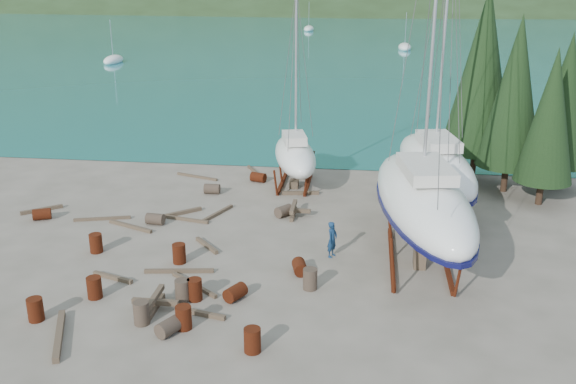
# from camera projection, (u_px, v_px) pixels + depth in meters

# --- Properties ---
(ground) EXTENTS (600.00, 600.00, 0.00)m
(ground) POSITION_uv_depth(u_px,v_px,m) (256.00, 271.00, 27.45)
(ground) COLOR #5F574B
(ground) RESTS_ON ground
(cypress_near_right) EXTENTS (3.60, 3.60, 10.00)m
(cypress_near_right) POSITION_uv_depth(u_px,v_px,m) (515.00, 92.00, 35.31)
(cypress_near_right) COLOR black
(cypress_near_right) RESTS_ON ground
(cypress_mid_right) EXTENTS (3.06, 3.06, 8.50)m
(cypress_mid_right) POSITION_uv_depth(u_px,v_px,m) (550.00, 116.00, 33.55)
(cypress_mid_right) COLOR black
(cypress_mid_right) RESTS_ON ground
(cypress_back_left) EXTENTS (4.14, 4.14, 11.50)m
(cypress_back_left) POSITION_uv_depth(u_px,v_px,m) (483.00, 70.00, 37.07)
(cypress_back_left) COLOR black
(cypress_back_left) RESTS_ON ground
(cypress_far_right) EXTENTS (3.24, 3.24, 9.00)m
(cypress_far_right) POSITION_uv_depth(u_px,v_px,m) (565.00, 100.00, 36.09)
(cypress_far_right) COLOR black
(cypress_far_right) RESTS_ON ground
(moored_boat_left) EXTENTS (2.00, 5.00, 6.05)m
(moored_boat_left) POSITION_uv_depth(u_px,v_px,m) (113.00, 60.00, 87.00)
(moored_boat_left) COLOR white
(moored_boat_left) RESTS_ON ground
(moored_boat_mid) EXTENTS (2.00, 5.00, 6.05)m
(moored_boat_mid) POSITION_uv_depth(u_px,v_px,m) (405.00, 47.00, 101.07)
(moored_boat_mid) COLOR white
(moored_boat_mid) RESTS_ON ground
(moored_boat_far) EXTENTS (2.00, 5.00, 6.05)m
(moored_boat_far) POSITION_uv_depth(u_px,v_px,m) (309.00, 29.00, 131.26)
(moored_boat_far) COLOR white
(moored_boat_far) RESTS_ON ground
(large_sailboat_near) EXTENTS (5.15, 11.81, 17.99)m
(large_sailboat_near) POSITION_uv_depth(u_px,v_px,m) (423.00, 199.00, 27.40)
(large_sailboat_near) COLOR white
(large_sailboat_near) RESTS_ON ground
(large_sailboat_far) EXTENTS (4.74, 10.45, 15.96)m
(large_sailboat_far) POSITION_uv_depth(u_px,v_px,m) (435.00, 165.00, 33.19)
(large_sailboat_far) COLOR white
(large_sailboat_far) RESTS_ON ground
(small_sailboat_shore) EXTENTS (3.88, 7.44, 11.37)m
(small_sailboat_shore) POSITION_uv_depth(u_px,v_px,m) (295.00, 155.00, 37.59)
(small_sailboat_shore) COLOR white
(small_sailboat_shore) RESTS_ON ground
(worker) EXTENTS (0.62, 0.72, 1.66)m
(worker) POSITION_uv_depth(u_px,v_px,m) (332.00, 239.00, 28.54)
(worker) COLOR #112C4E
(worker) RESTS_ON ground
(drum_0) EXTENTS (0.58, 0.58, 0.88)m
(drum_0) POSITION_uv_depth(u_px,v_px,m) (94.00, 288.00, 25.07)
(drum_0) COLOR #622810
(drum_0) RESTS_ON ground
(drum_1) EXTENTS (0.93, 1.05, 0.58)m
(drum_1) POSITION_uv_depth(u_px,v_px,m) (169.00, 327.00, 22.60)
(drum_1) COLOR #2D2823
(drum_1) RESTS_ON ground
(drum_2) EXTENTS (1.04, 0.88, 0.58)m
(drum_2) POSITION_uv_depth(u_px,v_px,m) (42.00, 214.00, 32.94)
(drum_2) COLOR #622810
(drum_2) RESTS_ON ground
(drum_3) EXTENTS (0.58, 0.58, 0.88)m
(drum_3) POSITION_uv_depth(u_px,v_px,m) (184.00, 318.00, 22.92)
(drum_3) COLOR #622810
(drum_3) RESTS_ON ground
(drum_4) EXTENTS (1.01, 0.81, 0.58)m
(drum_4) POSITION_uv_depth(u_px,v_px,m) (258.00, 177.00, 38.73)
(drum_4) COLOR #622810
(drum_4) RESTS_ON ground
(drum_5) EXTENTS (0.58, 0.58, 0.88)m
(drum_5) POSITION_uv_depth(u_px,v_px,m) (183.00, 290.00, 24.85)
(drum_5) COLOR #2D2823
(drum_5) RESTS_ON ground
(drum_6) EXTENTS (0.78, 1.00, 0.58)m
(drum_6) POSITION_uv_depth(u_px,v_px,m) (300.00, 267.00, 27.13)
(drum_6) COLOR #622810
(drum_6) RESTS_ON ground
(drum_7) EXTENTS (0.58, 0.58, 0.88)m
(drum_7) POSITION_uv_depth(u_px,v_px,m) (252.00, 340.00, 21.53)
(drum_7) COLOR #622810
(drum_7) RESTS_ON ground
(drum_8) EXTENTS (0.58, 0.58, 0.88)m
(drum_8) POSITION_uv_depth(u_px,v_px,m) (96.00, 243.00, 29.11)
(drum_8) COLOR #622810
(drum_8) RESTS_ON ground
(drum_9) EXTENTS (0.89, 0.60, 0.58)m
(drum_9) POSITION_uv_depth(u_px,v_px,m) (212.00, 189.00, 36.72)
(drum_9) COLOR #2D2823
(drum_9) RESTS_ON ground
(drum_10) EXTENTS (0.58, 0.58, 0.88)m
(drum_10) POSITION_uv_depth(u_px,v_px,m) (195.00, 290.00, 24.92)
(drum_10) COLOR #622810
(drum_10) RESTS_ON ground
(drum_11) EXTENTS (1.00, 1.05, 0.58)m
(drum_11) POSITION_uv_depth(u_px,v_px,m) (284.00, 211.00, 33.37)
(drum_11) COLOR #2D2823
(drum_11) RESTS_ON ground
(drum_12) EXTENTS (0.93, 1.05, 0.58)m
(drum_12) POSITION_uv_depth(u_px,v_px,m) (235.00, 293.00, 25.00)
(drum_12) COLOR #622810
(drum_12) RESTS_ON ground
(drum_13) EXTENTS (0.58, 0.58, 0.88)m
(drum_13) POSITION_uv_depth(u_px,v_px,m) (35.00, 309.00, 23.46)
(drum_13) COLOR #622810
(drum_13) RESTS_ON ground
(drum_14) EXTENTS (0.58, 0.58, 0.88)m
(drum_14) POSITION_uv_depth(u_px,v_px,m) (179.00, 254.00, 28.06)
(drum_14) COLOR #622810
(drum_14) RESTS_ON ground
(drum_15) EXTENTS (0.93, 0.66, 0.58)m
(drum_15) POSITION_uv_depth(u_px,v_px,m) (155.00, 219.00, 32.31)
(drum_15) COLOR #2D2823
(drum_15) RESTS_ON ground
(drum_16) EXTENTS (0.58, 0.58, 0.88)m
(drum_16) POSITION_uv_depth(u_px,v_px,m) (141.00, 313.00, 23.23)
(drum_16) COLOR #2D2823
(drum_16) RESTS_ON ground
(drum_17) EXTENTS (0.58, 0.58, 0.88)m
(drum_17) POSITION_uv_depth(u_px,v_px,m) (310.00, 279.00, 25.76)
(drum_17) COLOR #2D2823
(drum_17) RESTS_ON ground
(timber_0) EXTENTS (2.79, 1.13, 0.14)m
(timber_0) POSITION_uv_depth(u_px,v_px,m) (197.00, 177.00, 39.57)
(timber_0) COLOR brown
(timber_0) RESTS_ON ground
(timber_1) EXTENTS (1.33, 1.33, 0.19)m
(timber_1) POSITION_uv_depth(u_px,v_px,m) (451.00, 256.00, 28.66)
(timber_1) COLOR brown
(timber_1) RESTS_ON ground
(timber_2) EXTENTS (1.82, 1.50, 0.19)m
(timber_2) POSITION_uv_depth(u_px,v_px,m) (42.00, 210.00, 34.12)
(timber_2) COLOR brown
(timber_2) RESTS_ON ground
(timber_3) EXTENTS (2.32, 1.88, 0.15)m
(timber_3) POSITION_uv_depth(u_px,v_px,m) (194.00, 285.00, 26.07)
(timber_3) COLOR brown
(timber_3) RESTS_ON ground
(timber_4) EXTENTS (1.42, 1.59, 0.17)m
(timber_4) POSITION_uv_depth(u_px,v_px,m) (207.00, 245.00, 29.74)
(timber_4) COLOR brown
(timber_4) RESTS_ON ground
(timber_5) EXTENTS (2.94, 0.57, 0.16)m
(timber_5) POSITION_uv_depth(u_px,v_px,m) (179.00, 271.00, 27.25)
(timber_5) COLOR brown
(timber_5) RESTS_ON ground
(timber_6) EXTENTS (2.13, 0.53, 0.19)m
(timber_6) POSITION_uv_depth(u_px,v_px,m) (301.00, 193.00, 36.64)
(timber_6) COLOR brown
(timber_6) RESTS_ON ground
(timber_7) EXTENTS (1.62, 0.54, 0.17)m
(timber_7) POSITION_uv_depth(u_px,v_px,m) (205.00, 314.00, 23.83)
(timber_7) COLOR brown
(timber_7) RESTS_ON ground
(timber_8) EXTENTS (1.70, 1.49, 0.19)m
(timber_8) POSITION_uv_depth(u_px,v_px,m) (183.00, 212.00, 33.74)
(timber_8) COLOR brown
(timber_8) RESTS_ON ground
(timber_9) EXTENTS (1.38, 2.27, 0.15)m
(timber_9) POSITION_uv_depth(u_px,v_px,m) (255.00, 172.00, 40.51)
(timber_9) COLOR brown
(timber_9) RESTS_ON ground
(timber_10) EXTENTS (1.16, 2.46, 0.16)m
(timber_10) POSITION_uv_depth(u_px,v_px,m) (218.00, 213.00, 33.61)
(timber_10) COLOR brown
(timber_10) RESTS_ON ground
(timber_11) EXTENTS (2.60, 0.73, 0.15)m
(timber_11) POSITION_uv_depth(u_px,v_px,m) (185.00, 219.00, 32.86)
(timber_11) COLOR brown
(timber_11) RESTS_ON ground
(timber_12) EXTENTS (1.93, 0.80, 0.17)m
(timber_12) POSITION_uv_depth(u_px,v_px,m) (113.00, 277.00, 26.68)
(timber_12) COLOR brown
(timber_12) RESTS_ON ground
(timber_15) EXTENTS (2.79, 0.90, 0.15)m
(timber_15) POSITION_uv_depth(u_px,v_px,m) (102.00, 219.00, 32.95)
(timber_15) COLOR brown
(timber_15) RESTS_ON ground
(timber_16) EXTENTS (1.41, 3.07, 0.23)m
(timber_16) POSITION_uv_depth(u_px,v_px,m) (59.00, 335.00, 22.41)
(timber_16) COLOR brown
(timber_16) RESTS_ON ground
(timber_17) EXTENTS (2.60, 1.26, 0.16)m
(timber_17) POSITION_uv_depth(u_px,v_px,m) (130.00, 226.00, 31.95)
(timber_17) COLOR brown
(timber_17) RESTS_ON ground
(timber_pile_fore) EXTENTS (1.80, 1.80, 0.60)m
(timber_pile_fore) POSITION_uv_depth(u_px,v_px,m) (155.00, 302.00, 24.27)
(timber_pile_fore) COLOR brown
(timber_pile_fore) RESTS_ON ground
(timber_pile_aft) EXTENTS (1.80, 1.80, 0.60)m
(timber_pile_aft) POSITION_uv_depth(u_px,v_px,m) (293.00, 210.00, 33.43)
(timber_pile_aft) COLOR brown
(timber_pile_aft) RESTS_ON ground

